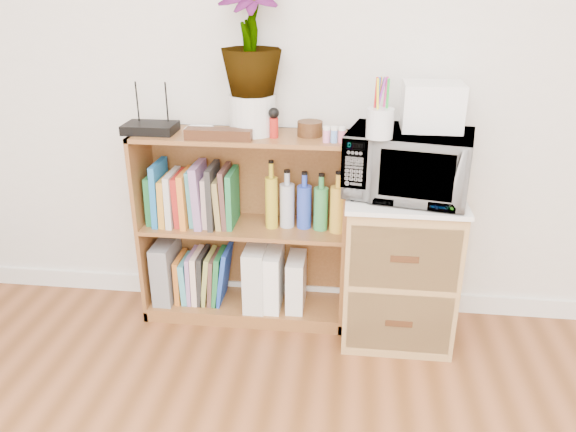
# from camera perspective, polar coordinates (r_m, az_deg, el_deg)

# --- Properties ---
(skirting_board) EXTENTS (4.00, 0.02, 0.10)m
(skirting_board) POSITION_cam_1_polar(r_m,az_deg,el_deg) (3.03, 2.84, -7.93)
(skirting_board) COLOR white
(skirting_board) RESTS_ON ground
(bookshelf) EXTENTS (1.00, 0.30, 0.95)m
(bookshelf) POSITION_cam_1_polar(r_m,az_deg,el_deg) (2.75, -4.50, -1.34)
(bookshelf) COLOR brown
(bookshelf) RESTS_ON ground
(wicker_unit) EXTENTS (0.50, 0.45, 0.70)m
(wicker_unit) POSITION_cam_1_polar(r_m,az_deg,el_deg) (2.70, 11.16, -5.18)
(wicker_unit) COLOR #9E7542
(wicker_unit) RESTS_ON ground
(microwave) EXTENTS (0.58, 0.45, 0.29)m
(microwave) POSITION_cam_1_polar(r_m,az_deg,el_deg) (2.49, 12.07, 5.19)
(microwave) COLOR white
(microwave) RESTS_ON wicker_unit
(pen_cup) EXTENTS (0.11, 0.11, 0.12)m
(pen_cup) POSITION_cam_1_polar(r_m,az_deg,el_deg) (2.32, 9.32, 9.29)
(pen_cup) COLOR silver
(pen_cup) RESTS_ON microwave
(small_appliance) EXTENTS (0.25, 0.21, 0.20)m
(small_appliance) POSITION_cam_1_polar(r_m,az_deg,el_deg) (2.49, 14.42, 10.75)
(small_appliance) COLOR white
(small_appliance) RESTS_ON microwave
(router) EXTENTS (0.23, 0.16, 0.04)m
(router) POSITION_cam_1_polar(r_m,az_deg,el_deg) (2.68, -13.80, 8.68)
(router) COLOR black
(router) RESTS_ON bookshelf
(white_bowl) EXTENTS (0.13, 0.13, 0.03)m
(white_bowl) POSITION_cam_1_polar(r_m,az_deg,el_deg) (2.60, -9.02, 8.50)
(white_bowl) COLOR silver
(white_bowl) RESTS_ON bookshelf
(plant_pot) EXTENTS (0.21, 0.21, 0.18)m
(plant_pot) POSITION_cam_1_polar(r_m,az_deg,el_deg) (2.58, -3.63, 10.28)
(plant_pot) COLOR silver
(plant_pot) RESTS_ON bookshelf
(potted_plant) EXTENTS (0.27, 0.27, 0.49)m
(potted_plant) POSITION_cam_1_polar(r_m,az_deg,el_deg) (2.53, -3.82, 17.69)
(potted_plant) COLOR #37712D
(potted_plant) RESTS_ON plant_pot
(trinket_box) EXTENTS (0.30, 0.07, 0.05)m
(trinket_box) POSITION_cam_1_polar(r_m,az_deg,el_deg) (2.51, -7.05, 8.25)
(trinket_box) COLOR #321E0D
(trinket_box) RESTS_ON bookshelf
(kokeshi_doll) EXTENTS (0.04, 0.04, 0.09)m
(kokeshi_doll) POSITION_cam_1_polar(r_m,az_deg,el_deg) (2.51, -1.44, 8.94)
(kokeshi_doll) COLOR #AE1C15
(kokeshi_doll) RESTS_ON bookshelf
(wooden_bowl) EXTENTS (0.11, 0.11, 0.07)m
(wooden_bowl) POSITION_cam_1_polar(r_m,az_deg,el_deg) (2.55, 2.23, 8.86)
(wooden_bowl) COLOR #341C0E
(wooden_bowl) RESTS_ON bookshelf
(paint_jars) EXTENTS (0.10, 0.04, 0.05)m
(paint_jars) POSITION_cam_1_polar(r_m,az_deg,el_deg) (2.45, 4.70, 8.03)
(paint_jars) COLOR pink
(paint_jars) RESTS_ON bookshelf
(file_box) EXTENTS (0.09, 0.25, 0.31)m
(file_box) POSITION_cam_1_polar(r_m,az_deg,el_deg) (2.96, -12.20, -5.32)
(file_box) COLOR gray
(file_box) RESTS_ON bookshelf
(magazine_holder_left) EXTENTS (0.10, 0.26, 0.32)m
(magazine_holder_left) POSITION_cam_1_polar(r_m,az_deg,el_deg) (2.84, -3.21, -5.96)
(magazine_holder_left) COLOR silver
(magazine_holder_left) RESTS_ON bookshelf
(magazine_holder_mid) EXTENTS (0.10, 0.24, 0.30)m
(magazine_holder_mid) POSITION_cam_1_polar(r_m,az_deg,el_deg) (2.83, -1.60, -6.26)
(magazine_holder_mid) COLOR white
(magazine_holder_mid) RESTS_ON bookshelf
(magazine_holder_right) EXTENTS (0.09, 0.22, 0.27)m
(magazine_holder_right) POSITION_cam_1_polar(r_m,az_deg,el_deg) (2.83, 0.84, -6.68)
(magazine_holder_right) COLOR silver
(magazine_holder_right) RESTS_ON bookshelf
(cookbooks) EXTENTS (0.43, 0.20, 0.30)m
(cookbooks) POSITION_cam_1_polar(r_m,az_deg,el_deg) (2.74, -9.67, 1.96)
(cookbooks) COLOR #1D6D36
(cookbooks) RESTS_ON bookshelf
(liquor_bottles) EXTENTS (0.46, 0.07, 0.32)m
(liquor_bottles) POSITION_cam_1_polar(r_m,az_deg,el_deg) (2.64, 2.50, 1.55)
(liquor_bottles) COLOR gold
(liquor_bottles) RESTS_ON bookshelf
(lower_books) EXTENTS (0.28, 0.19, 0.30)m
(lower_books) POSITION_cam_1_polar(r_m,az_deg,el_deg) (2.92, -8.59, -6.05)
(lower_books) COLOR #C26922
(lower_books) RESTS_ON bookshelf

